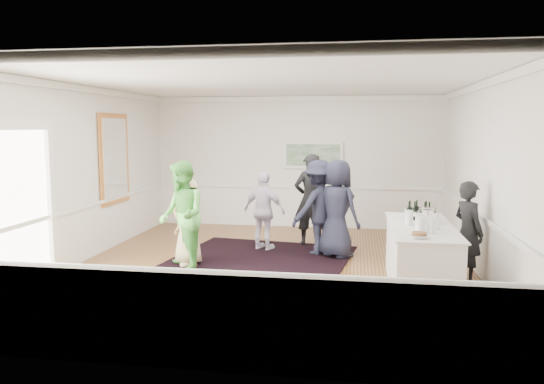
% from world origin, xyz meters
% --- Properties ---
extents(floor, '(8.00, 8.00, 0.00)m').
position_xyz_m(floor, '(0.00, 0.00, 0.00)').
color(floor, olive).
rests_on(floor, ground).
extents(ceiling, '(7.00, 8.00, 0.02)m').
position_xyz_m(ceiling, '(0.00, 0.00, 3.20)').
color(ceiling, white).
rests_on(ceiling, wall_back).
extents(wall_left, '(0.02, 8.00, 3.20)m').
position_xyz_m(wall_left, '(-3.50, 0.00, 1.60)').
color(wall_left, white).
rests_on(wall_left, floor).
extents(wall_right, '(0.02, 8.00, 3.20)m').
position_xyz_m(wall_right, '(3.50, 0.00, 1.60)').
color(wall_right, white).
rests_on(wall_right, floor).
extents(wall_back, '(7.00, 0.02, 3.20)m').
position_xyz_m(wall_back, '(0.00, 4.00, 1.60)').
color(wall_back, white).
rests_on(wall_back, floor).
extents(wall_front, '(7.00, 0.02, 3.20)m').
position_xyz_m(wall_front, '(0.00, -4.00, 1.60)').
color(wall_front, white).
rests_on(wall_front, floor).
extents(wainscoting, '(7.00, 8.00, 1.00)m').
position_xyz_m(wainscoting, '(0.00, 0.00, 0.50)').
color(wainscoting, white).
rests_on(wainscoting, floor).
extents(mirror, '(0.05, 1.25, 1.85)m').
position_xyz_m(mirror, '(-3.45, 1.30, 1.80)').
color(mirror, '#D7873F').
rests_on(mirror, wall_left).
extents(doorway, '(0.10, 1.78, 2.56)m').
position_xyz_m(doorway, '(-3.45, -1.90, 1.42)').
color(doorway, white).
rests_on(doorway, wall_left).
extents(landscape_painting, '(1.44, 0.06, 0.66)m').
position_xyz_m(landscape_painting, '(0.40, 3.95, 1.78)').
color(landscape_painting, white).
rests_on(landscape_painting, wall_back).
extents(area_rug, '(3.71, 4.56, 0.02)m').
position_xyz_m(area_rug, '(-0.36, 0.03, 0.01)').
color(area_rug, black).
rests_on(area_rug, floor).
extents(serving_table, '(0.93, 2.44, 0.99)m').
position_xyz_m(serving_table, '(2.42, -0.89, 0.50)').
color(serving_table, silver).
rests_on(serving_table, floor).
extents(bartender, '(0.62, 0.70, 1.61)m').
position_xyz_m(bartender, '(3.20, -0.35, 0.81)').
color(bartender, black).
rests_on(bartender, floor).
extents(guest_tan, '(0.85, 0.90, 1.56)m').
position_xyz_m(guest_tan, '(-1.50, 0.02, 0.78)').
color(guest_tan, tan).
rests_on(guest_tan, floor).
extents(guest_green, '(1.08, 1.15, 1.88)m').
position_xyz_m(guest_green, '(-1.48, -0.33, 0.94)').
color(guest_green, '#59BD4B').
rests_on(guest_green, floor).
extents(guest_lilac, '(1.00, 0.70, 1.58)m').
position_xyz_m(guest_lilac, '(-0.35, 1.37, 0.79)').
color(guest_lilac, silver).
rests_on(guest_lilac, floor).
extents(guest_dark_a, '(1.33, 1.29, 1.82)m').
position_xyz_m(guest_dark_a, '(0.75, 1.19, 0.91)').
color(guest_dark_a, black).
rests_on(guest_dark_a, floor).
extents(guest_dark_b, '(0.81, 0.67, 1.90)m').
position_xyz_m(guest_dark_b, '(0.51, 1.99, 0.95)').
color(guest_dark_b, black).
rests_on(guest_dark_b, floor).
extents(guest_navy, '(1.07, 1.00, 1.84)m').
position_xyz_m(guest_navy, '(1.10, 1.00, 0.92)').
color(guest_navy, black).
rests_on(guest_navy, floor).
extents(wine_bottles, '(0.38, 0.27, 0.31)m').
position_xyz_m(wine_bottles, '(2.43, -0.37, 1.14)').
color(wine_bottles, black).
rests_on(wine_bottles, serving_table).
extents(juice_pitchers, '(0.47, 0.68, 0.24)m').
position_xyz_m(juice_pitchers, '(2.40, -1.25, 1.11)').
color(juice_pitchers, '#81B03F').
rests_on(juice_pitchers, serving_table).
extents(ice_bucket, '(0.26, 0.26, 0.25)m').
position_xyz_m(ice_bucket, '(2.53, -0.67, 1.10)').
color(ice_bucket, silver).
rests_on(ice_bucket, serving_table).
extents(nut_bowl, '(0.23, 0.23, 0.08)m').
position_xyz_m(nut_bowl, '(2.28, -1.83, 1.03)').
color(nut_bowl, white).
rests_on(nut_bowl, serving_table).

